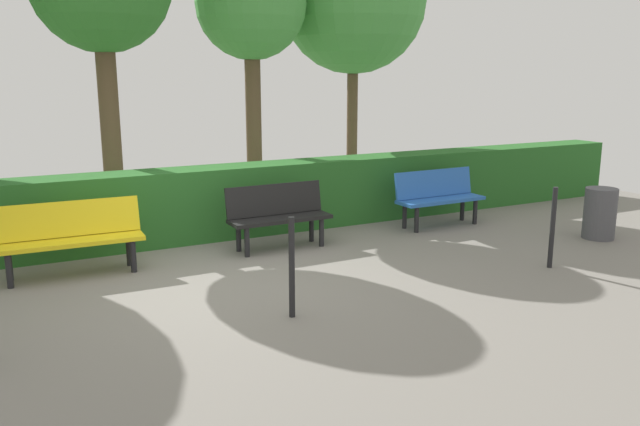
{
  "coord_description": "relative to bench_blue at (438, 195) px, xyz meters",
  "views": [
    {
      "loc": [
        2.26,
        6.73,
        2.33
      ],
      "look_at": [
        -1.47,
        -0.43,
        0.55
      ],
      "focal_mm": 35.69,
      "sensor_mm": 36.0,
      "label": 1
    }
  ],
  "objects": [
    {
      "name": "ground_plane",
      "position": [
        3.85,
        1.02,
        -0.48
      ],
      "size": [
        18.04,
        18.04,
        0.0
      ],
      "primitive_type": "plane",
      "color": "gray"
    },
    {
      "name": "bench_blue",
      "position": [
        0.0,
        0.0,
        0.0
      ],
      "size": [
        1.46,
        0.49,
        0.86
      ],
      "rotation": [
        0.0,
        0.0,
        0.02
      ],
      "color": "blue",
      "rests_on": "ground_plane"
    },
    {
      "name": "bench_black",
      "position": [
        2.73,
        0.05,
        -0.0
      ],
      "size": [
        1.4,
        0.47,
        0.86
      ],
      "rotation": [
        0.0,
        0.0,
        0.01
      ],
      "color": "black",
      "rests_on": "ground_plane"
    },
    {
      "name": "bench_yellow",
      "position": [
        5.38,
        0.01,
        0.0
      ],
      "size": [
        1.65,
        0.51,
        0.86
      ],
      "rotation": [
        0.0,
        0.0,
        -0.03
      ],
      "color": "yellow",
      "rests_on": "ground_plane"
    },
    {
      "name": "hedge_row",
      "position": [
        2.64,
        -0.9,
        0.03
      ],
      "size": [
        14.04,
        0.63,
        1.02
      ],
      "primitive_type": "cube",
      "color": "#266023",
      "rests_on": "ground_plane"
    },
    {
      "name": "tree_near",
      "position": [
        -0.02,
        -2.69,
        3.14
      ],
      "size": [
        2.65,
        2.65,
        4.96
      ],
      "color": "brown",
      "rests_on": "ground_plane"
    },
    {
      "name": "tree_mid",
      "position": [
        2.09,
        -2.38,
        2.9
      ],
      "size": [
        1.82,
        1.82,
        4.35
      ],
      "color": "brown",
      "rests_on": "ground_plane"
    },
    {
      "name": "railing_post_near",
      "position": [
        0.16,
        2.42,
        0.02
      ],
      "size": [
        0.06,
        0.06,
        1.0
      ],
      "primitive_type": "cylinder",
      "color": "black",
      "rests_on": "ground_plane"
    },
    {
      "name": "railing_post_mid",
      "position": [
        3.64,
        2.42,
        0.02
      ],
      "size": [
        0.06,
        0.06,
        1.0
      ],
      "primitive_type": "cylinder",
      "color": "black",
      "rests_on": "ground_plane"
    },
    {
      "name": "trash_bin",
      "position": [
        -1.56,
        1.72,
        -0.11
      ],
      "size": [
        0.45,
        0.45,
        0.73
      ],
      "primitive_type": "cylinder",
      "color": "#4C4C51",
      "rests_on": "ground_plane"
    }
  ]
}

